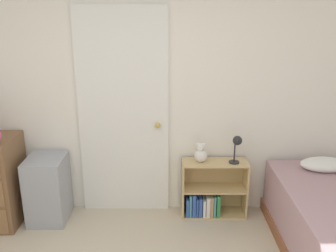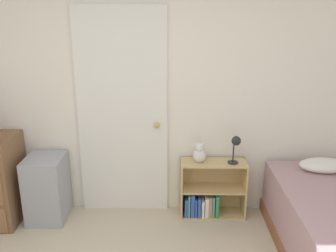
{
  "view_description": "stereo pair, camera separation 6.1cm",
  "coord_description": "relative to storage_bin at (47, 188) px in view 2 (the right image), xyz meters",
  "views": [
    {
      "loc": [
        0.38,
        -1.44,
        2.08
      ],
      "look_at": [
        0.4,
        1.91,
        1.0
      ],
      "focal_mm": 40.0,
      "sensor_mm": 36.0,
      "label": 1
    },
    {
      "loc": [
        0.45,
        -1.44,
        2.08
      ],
      "look_at": [
        0.4,
        1.91,
        1.0
      ],
      "focal_mm": 40.0,
      "sensor_mm": 36.0,
      "label": 2
    }
  ],
  "objects": [
    {
      "name": "storage_bin",
      "position": [
        0.0,
        0.0,
        0.0
      ],
      "size": [
        0.37,
        0.43,
        0.67
      ],
      "color": "#999EA8",
      "rests_on": "ground_plane"
    },
    {
      "name": "door_closed",
      "position": [
        0.76,
        0.21,
        0.71
      ],
      "size": [
        0.9,
        0.09,
        2.1
      ],
      "color": "white",
      "rests_on": "ground_plane"
    },
    {
      "name": "bookshelf",
      "position": [
        1.63,
        0.09,
        -0.11
      ],
      "size": [
        0.66,
        0.25,
        0.59
      ],
      "color": "tan",
      "rests_on": "ground_plane"
    },
    {
      "name": "teddy_bear",
      "position": [
        1.53,
        0.09,
        0.34
      ],
      "size": [
        0.13,
        0.13,
        0.2
      ],
      "color": "silver",
      "rests_on": "bookshelf"
    },
    {
      "name": "desk_lamp",
      "position": [
        1.88,
        0.05,
        0.46
      ],
      "size": [
        0.12,
        0.11,
        0.29
      ],
      "color": "#262628",
      "rests_on": "bookshelf"
    },
    {
      "name": "wall_back",
      "position": [
        0.82,
        0.26,
        0.94
      ],
      "size": [
        10.0,
        0.06,
        2.55
      ],
      "color": "white",
      "rests_on": "ground_plane"
    }
  ]
}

